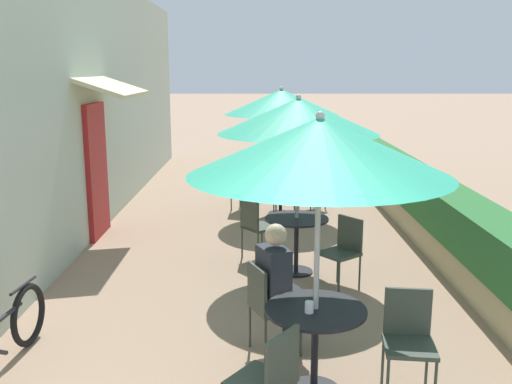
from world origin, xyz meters
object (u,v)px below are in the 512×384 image
(patio_umbrella_near, at_px, (317,147))
(cafe_chair_mid_right, at_px, (253,223))
(patio_table_mid, at_px, (294,232))
(cafe_chair_far_right, at_px, (239,184))
(cafe_chair_near_right, at_px, (267,376))
(patio_table_far, at_px, (278,185))
(cafe_chair_near_back, at_px, (406,334))
(coffee_cup_far, at_px, (281,172))
(coffee_cup_near, at_px, (307,307))
(patio_table_near, at_px, (313,330))
(cafe_chair_near_left, at_px, (265,302))
(cafe_chair_mid_left, at_px, (341,247))
(cafe_chair_far_left, at_px, (307,181))
(patio_umbrella_mid, at_px, (295,116))
(patio_umbrella_far, at_px, (279,102))
(seated_patron_near_left, at_px, (276,282))
(cafe_chair_far_back, at_px, (287,195))

(patio_umbrella_near, relative_size, cafe_chair_mid_right, 2.65)
(patio_table_mid, distance_m, cafe_chair_far_right, 3.43)
(cafe_chair_near_right, distance_m, patio_table_far, 6.57)
(cafe_chair_near_back, xyz_separation_m, coffee_cup_far, (-0.72, 5.93, 0.27))
(coffee_cup_near, distance_m, cafe_chair_far_right, 6.30)
(patio_table_near, distance_m, coffee_cup_near, 0.25)
(coffee_cup_far, bearing_deg, cafe_chair_near_left, -94.37)
(cafe_chair_near_right, xyz_separation_m, cafe_chair_mid_left, (0.96, 2.95, 0.00))
(cafe_chair_near_left, bearing_deg, cafe_chair_far_left, 147.40)
(patio_table_mid, relative_size, cafe_chair_far_left, 0.94)
(patio_umbrella_near, xyz_separation_m, patio_umbrella_mid, (0.05, 2.84, 0.00))
(patio_umbrella_far, xyz_separation_m, cafe_chair_far_left, (0.58, 0.48, -1.52))
(patio_umbrella_far, bearing_deg, cafe_chair_near_left, -93.70)
(coffee_cup_near, height_order, cafe_chair_far_left, cafe_chair_far_left)
(patio_umbrella_mid, distance_m, coffee_cup_far, 3.33)
(cafe_chair_mid_left, bearing_deg, coffee_cup_far, -30.14)
(seated_patron_near_left, height_order, cafe_chair_near_right, seated_patron_near_left)
(patio_umbrella_far, xyz_separation_m, coffee_cup_far, (0.06, 0.01, -1.26))
(cafe_chair_near_right, bearing_deg, coffee_cup_near, 6.72)
(patio_umbrella_far, relative_size, cafe_chair_far_back, 2.65)
(coffee_cup_near, distance_m, patio_umbrella_mid, 3.18)
(patio_umbrella_far, bearing_deg, seated_patron_near_left, -92.61)
(seated_patron_near_left, relative_size, patio_umbrella_mid, 0.54)
(patio_table_near, distance_m, patio_umbrella_mid, 3.20)
(cafe_chair_near_left, bearing_deg, patio_umbrella_mid, 145.70)
(patio_table_far, distance_m, cafe_chair_far_left, 0.76)
(cafe_chair_near_right, bearing_deg, patio_table_far, 33.40)
(coffee_cup_near, height_order, patio_umbrella_mid, patio_umbrella_mid)
(patio_table_mid, bearing_deg, patio_umbrella_far, 91.41)
(cafe_chair_near_left, distance_m, patio_table_far, 5.27)
(patio_table_near, relative_size, cafe_chair_far_right, 0.94)
(cafe_chair_near_back, bearing_deg, seated_patron_near_left, -28.36)
(cafe_chair_far_left, bearing_deg, patio_umbrella_mid, 47.93)
(cafe_chair_near_right, bearing_deg, seated_patron_near_left, 31.50)
(cafe_chair_near_right, xyz_separation_m, cafe_chair_far_back, (0.48, 5.82, 0.00))
(coffee_cup_near, relative_size, cafe_chair_mid_left, 0.10)
(patio_umbrella_far, bearing_deg, patio_table_mid, -88.59)
(cafe_chair_far_left, xyz_separation_m, coffee_cup_far, (-0.52, -0.48, 0.27))
(patio_umbrella_far, distance_m, coffee_cup_far, 1.26)
(patio_table_near, height_order, cafe_chair_near_back, cafe_chair_near_back)
(patio_umbrella_near, distance_m, cafe_chair_mid_left, 2.82)
(cafe_chair_near_right, xyz_separation_m, coffee_cup_far, (0.42, 6.57, 0.27))
(patio_table_mid, xyz_separation_m, cafe_chair_far_left, (0.50, 3.56, -0.03))
(cafe_chair_mid_right, relative_size, cafe_chair_far_back, 1.00)
(cafe_chair_mid_right, relative_size, patio_table_far, 1.06)
(cafe_chair_near_right, relative_size, cafe_chair_mid_left, 1.00)
(patio_table_near, height_order, patio_umbrella_near, patio_umbrella_near)
(patio_umbrella_mid, relative_size, patio_table_far, 2.81)
(patio_table_mid, bearing_deg, seated_patron_near_left, -98.35)
(cafe_chair_far_left, bearing_deg, patio_table_near, 51.07)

